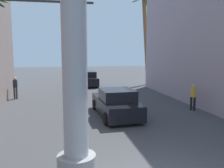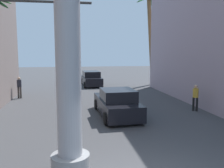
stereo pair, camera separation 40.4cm
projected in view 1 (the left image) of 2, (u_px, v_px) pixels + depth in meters
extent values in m
plane|color=#424244|center=(100.00, 107.00, 16.43)|extent=(89.66, 89.66, 0.00)
cylinder|color=#9E9EA3|center=(74.00, 14.00, 6.61)|extent=(0.70, 0.70, 9.24)
cylinder|color=gray|center=(77.00, 167.00, 7.16)|extent=(1.11, 1.11, 0.70)
cylinder|color=#59595E|center=(205.00, 52.00, 15.68)|extent=(0.16, 0.16, 7.24)
cylinder|color=#333333|center=(22.00, 0.00, 9.17)|extent=(5.28, 0.10, 0.10)
cube|color=black|center=(73.00, 14.00, 9.60)|extent=(0.24, 0.24, 0.70)
sphere|color=red|center=(73.00, 8.00, 9.45)|extent=(0.14, 0.14, 0.14)
sphere|color=yellow|center=(73.00, 14.00, 9.47)|extent=(0.14, 0.14, 0.14)
sphere|color=green|center=(73.00, 20.00, 9.50)|extent=(0.14, 0.14, 0.14)
cylinder|color=black|center=(95.00, 105.00, 15.68)|extent=(0.24, 0.65, 0.64)
cylinder|color=black|center=(122.00, 103.00, 16.10)|extent=(0.24, 0.65, 0.64)
cylinder|color=black|center=(107.00, 119.00, 12.39)|extent=(0.24, 0.65, 0.64)
cylinder|color=black|center=(141.00, 116.00, 12.81)|extent=(0.24, 0.65, 0.64)
cube|color=black|center=(116.00, 106.00, 14.22)|extent=(2.07, 4.94, 0.80)
cube|color=black|center=(117.00, 95.00, 13.77)|extent=(1.82, 2.11, 0.60)
cylinder|color=black|center=(77.00, 81.00, 27.93)|extent=(0.25, 0.65, 0.64)
cylinder|color=black|center=(92.00, 81.00, 28.35)|extent=(0.25, 0.65, 0.64)
cylinder|color=black|center=(81.00, 85.00, 24.90)|extent=(0.25, 0.65, 0.64)
cylinder|color=black|center=(98.00, 84.00, 25.32)|extent=(0.25, 0.65, 0.64)
cube|color=black|center=(87.00, 81.00, 26.59)|extent=(2.01, 4.59, 0.80)
cube|color=black|center=(87.00, 74.00, 26.50)|extent=(1.77, 2.56, 0.60)
cylinder|color=brown|center=(146.00, 42.00, 27.39)|extent=(0.92, 0.82, 9.38)
ellipsoid|color=#31642D|center=(153.00, 0.00, 26.76)|extent=(1.58, 0.48, 0.84)
ellipsoid|color=#2A642D|center=(146.00, 1.00, 27.34)|extent=(0.96, 1.55, 0.88)
cylinder|color=#3F3833|center=(14.00, 93.00, 19.25)|extent=(0.14, 0.14, 0.91)
cylinder|color=#3F3833|center=(17.00, 93.00, 19.21)|extent=(0.14, 0.14, 0.91)
cylinder|color=#26262D|center=(15.00, 84.00, 19.13)|extent=(0.45, 0.45, 0.55)
sphere|color=tan|center=(15.00, 79.00, 19.08)|extent=(0.22, 0.22, 0.22)
cylinder|color=black|center=(194.00, 104.00, 15.46)|extent=(0.14, 0.14, 0.85)
cylinder|color=black|center=(191.00, 103.00, 15.50)|extent=(0.14, 0.14, 0.85)
cylinder|color=gold|center=(193.00, 92.00, 15.39)|extent=(0.45, 0.45, 0.55)
sphere|color=tan|center=(194.00, 86.00, 15.34)|extent=(0.22, 0.22, 0.22)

